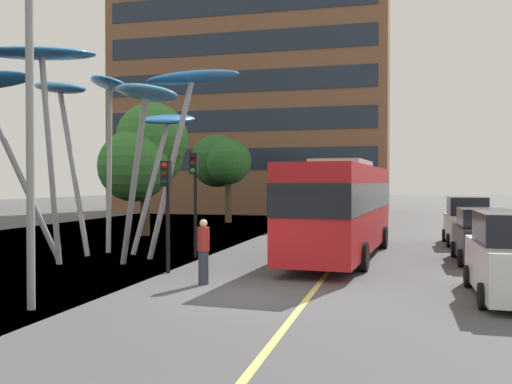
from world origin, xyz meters
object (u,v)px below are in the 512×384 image
traffic_light_kerb_far (194,182)px  car_parked_far (467,223)px  leaf_sculpture (95,95)px  car_parked_mid (484,237)px  pedestrian (203,252)px  traffic_light_kerb_near (166,192)px  red_bus (342,205)px  street_lamp (41,95)px

traffic_light_kerb_far → car_parked_far: 12.96m
traffic_light_kerb_far → car_parked_far: traffic_light_kerb_far is taller
traffic_light_kerb_far → leaf_sculpture: bearing=-160.8°
leaf_sculpture → car_parked_far: leaf_sculpture is taller
car_parked_mid → pedestrian: 10.48m
leaf_sculpture → car_parked_mid: bearing=10.6°
traffic_light_kerb_near → traffic_light_kerb_far: size_ratio=0.89×
leaf_sculpture → traffic_light_kerb_near: (3.87, -2.40, -3.53)m
red_bus → street_lamp: bearing=-118.2°
leaf_sculpture → street_lamp: (3.21, -7.80, -1.29)m
pedestrian → leaf_sculpture: bearing=145.3°
red_bus → car_parked_mid: bearing=-1.4°
red_bus → pedestrian: red_bus is taller
traffic_light_kerb_near → car_parked_mid: (9.99, 4.99, -1.64)m
traffic_light_kerb_near → traffic_light_kerb_far: 3.64m
traffic_light_kerb_near → car_parked_far: size_ratio=0.88×
traffic_light_kerb_far → car_parked_mid: traffic_light_kerb_far is taller
street_lamp → car_parked_mid: bearing=44.3°
leaf_sculpture → pedestrian: 8.57m
leaf_sculpture → street_lamp: 8.54m
traffic_light_kerb_far → car_parked_mid: 10.67m
car_parked_far → street_lamp: street_lamp is taller
traffic_light_kerb_far → car_parked_mid: (10.40, 1.39, -1.94)m
traffic_light_kerb_far → pedestrian: traffic_light_kerb_far is taller
red_bus → car_parked_far: size_ratio=2.89×
red_bus → traffic_light_kerb_near: 7.15m
pedestrian → car_parked_far: bearing=56.2°
traffic_light_kerb_far → pedestrian: size_ratio=2.17×
leaf_sculpture → traffic_light_kerb_near: leaf_sculpture is taller
traffic_light_kerb_near → pedestrian: bearing=-40.4°
traffic_light_kerb_near → car_parked_mid: bearing=26.5°
car_parked_mid → red_bus: bearing=178.6°
car_parked_far → car_parked_mid: bearing=-91.0°
traffic_light_kerb_near → street_lamp: size_ratio=0.47×
traffic_light_kerb_far → traffic_light_kerb_near: bearing=-83.4°
car_parked_mid → car_parked_far: (0.11, 5.97, 0.10)m
street_lamp → car_parked_far: bearing=56.7°
leaf_sculpture → traffic_light_kerb_far: size_ratio=2.66×
traffic_light_kerb_far → car_parked_far: bearing=35.0°
car_parked_mid → street_lamp: (-10.65, -10.39, 3.88)m
pedestrian → red_bus: bearing=64.0°
red_bus → street_lamp: size_ratio=1.53×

